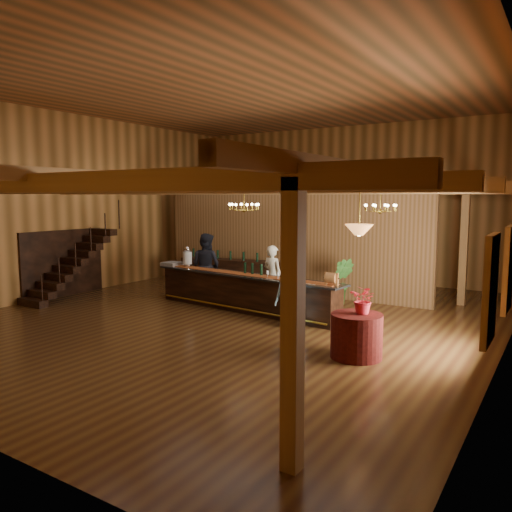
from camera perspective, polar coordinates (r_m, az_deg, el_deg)
The scene contains 30 objects.
floor at distance 12.62m, azimuth -2.18°, elevation -6.95°, with size 14.00×14.00×0.00m, color #503316.
ceiling at distance 12.51m, azimuth -2.30°, elevation 18.33°, with size 14.00×14.00×0.00m, color #A75F35.
wall_back at distance 18.46m, azimuth 10.23°, elevation 5.92°, with size 12.00×0.10×5.50m, color #B4773A.
wall_left at distance 16.42m, azimuth -19.86°, elevation 5.53°, with size 0.10×14.00×5.50m, color #B4773A.
wall_right at distance 10.15m, azimuth 27.03°, elevation 4.65°, with size 0.10×14.00×5.50m, color #B4773A.
beam_grid at distance 12.68m, azimuth -0.94°, elevation 7.89°, with size 11.90×13.90×0.39m.
support_posts at distance 11.93m, azimuth -3.58°, elevation 0.05°, with size 9.20×10.20×3.20m.
partition_wall at distance 15.57m, azimuth 3.57°, elevation 1.45°, with size 9.00×0.18×3.10m, color brown.
window_right_front at distance 8.68m, azimuth 25.28°, elevation -3.47°, with size 0.12×1.05×1.75m, color white.
window_right_back at distance 11.24m, azimuth 26.93°, elevation -1.35°, with size 0.12×1.05×1.75m, color white.
staircase at distance 15.66m, azimuth -20.49°, elevation -0.97°, with size 1.00×2.80×2.00m.
backroom_boxes at distance 17.37m, azimuth 7.31°, elevation -1.43°, with size 4.10×0.60×1.10m.
tasting_bar at distance 13.18m, azimuth -1.34°, elevation -4.15°, with size 5.89×1.38×0.98m.
beverage_dispenser at distance 14.58m, azimuth -7.85°, elevation -0.11°, with size 0.26×0.26×0.60m.
glass_rack_tray at distance 14.96m, azimuth -9.58°, elevation -0.88°, with size 0.50×0.50×0.10m, color gray.
raffle_drum at distance 11.54m, azimuth 8.60°, elevation -2.50°, with size 0.34×0.24×0.30m.
bar_bottle_0 at distance 13.20m, azimuth -1.26°, elevation -1.37°, with size 0.07×0.07×0.30m, color black.
bar_bottle_1 at distance 13.05m, azimuth -0.43°, elevation -1.46°, with size 0.07×0.07×0.30m, color black.
bar_bottle_2 at distance 12.86m, azimuth 0.61°, elevation -1.58°, with size 0.07×0.07×0.30m, color black.
backbar_shelf at distance 16.22m, azimuth -2.92°, elevation -2.11°, with size 3.47×0.54×0.98m, color #341A0D.
round_table at distance 9.61m, azimuth 11.41°, elevation -8.93°, with size 0.96×0.96×0.83m, color #50110E.
chandelier_left at distance 13.15m, azimuth -1.37°, elevation 5.67°, with size 0.80×0.80×0.62m.
chandelier_right at distance 12.75m, azimuth 14.02°, elevation 5.40°, with size 0.80×0.80×0.62m.
pendant_lamp at distance 9.27m, azimuth 11.70°, elevation 2.97°, with size 0.52×0.52×0.90m.
bartender at distance 13.57m, azimuth 1.92°, elevation -2.33°, with size 0.62×0.41×1.69m, color white.
staff_second at distance 14.81m, azimuth -5.74°, elevation -1.13°, with size 0.94×0.73×1.93m, color black.
guest at distance 11.54m, azimuth 4.06°, elevation -4.34°, with size 0.75×0.49×1.54m, color #7AB8DC.
floor_plant at distance 13.98m, azimuth 9.58°, elevation -2.91°, with size 0.73×0.59×1.33m, color #337428.
table_flowers at distance 9.47m, azimuth 12.23°, elevation -4.91°, with size 0.49×0.42×0.54m, color red.
table_vase at distance 9.50m, azimuth 12.26°, elevation -5.64°, with size 0.14×0.14×0.29m, color #AD8C29.
Camera 1 is at (6.94, -10.10, 3.00)m, focal length 35.00 mm.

